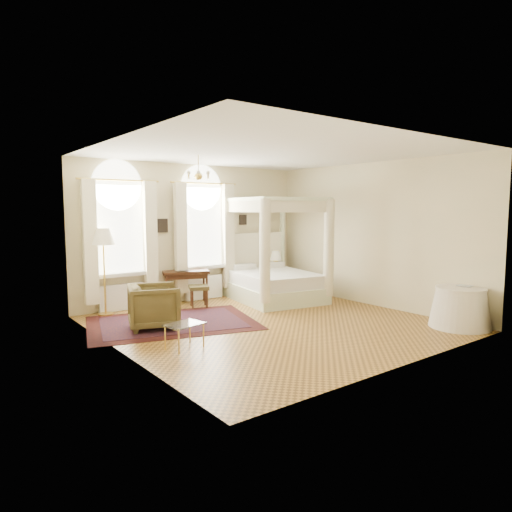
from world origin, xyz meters
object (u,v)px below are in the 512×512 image
at_px(canopy_bed, 275,277).
at_px(coffee_table, 184,326).
at_px(nightstand, 279,280).
at_px(floor_lamp, 103,241).
at_px(armchair, 154,306).
at_px(stool, 199,289).
at_px(side_table, 460,308).
at_px(writing_desk, 186,275).

relative_size(canopy_bed, coffee_table, 3.87).
bearing_deg(nightstand, floor_lamp, 178.50).
bearing_deg(armchair, floor_lamp, 31.74).
height_order(canopy_bed, stool, canopy_bed).
xyz_separation_m(canopy_bed, coffee_table, (-3.64, -2.14, -0.20)).
bearing_deg(canopy_bed, floor_lamp, 166.40).
bearing_deg(side_table, nightstand, 93.89).
bearing_deg(coffee_table, armchair, 84.32).
bearing_deg(floor_lamp, stool, -14.75).
xyz_separation_m(stool, side_table, (3.06, -4.54, -0.04)).
relative_size(nightstand, stool, 1.15).
relative_size(stool, coffee_table, 0.85).
bearing_deg(stool, armchair, -145.63).
height_order(writing_desk, armchair, armchair).
xyz_separation_m(stool, armchair, (-1.60, -1.09, 0.00)).
relative_size(stool, floor_lamp, 0.31).
height_order(stool, armchair, armchair).
distance_m(armchair, side_table, 5.79).
height_order(stool, floor_lamp, floor_lamp).
bearing_deg(nightstand, writing_desk, 177.47).
xyz_separation_m(canopy_bed, writing_desk, (-1.95, 0.94, 0.11)).
distance_m(writing_desk, stool, 0.58).
relative_size(armchair, coffee_table, 1.37).
bearing_deg(floor_lamp, canopy_bed, -13.60).
relative_size(armchair, side_table, 0.82).
height_order(stool, coffee_table, stool).
bearing_deg(floor_lamp, nightstand, -1.50).
bearing_deg(coffee_table, nightstand, 33.41).
relative_size(nightstand, coffee_table, 0.98).
bearing_deg(armchair, nightstand, -52.14).
distance_m(nightstand, coffee_table, 5.36).
relative_size(writing_desk, coffee_table, 1.78).
relative_size(coffee_table, side_table, 0.60).
height_order(nightstand, coffee_table, nightstand).
xyz_separation_m(canopy_bed, armchair, (-3.50, -0.68, -0.15)).
relative_size(nightstand, side_table, 0.58).
bearing_deg(side_table, canopy_bed, 105.74).
distance_m(nightstand, side_table, 4.94).
distance_m(writing_desk, floor_lamp, 2.12).
xyz_separation_m(writing_desk, armchair, (-1.55, -1.61, -0.26)).
distance_m(coffee_table, floor_lamp, 3.31).
xyz_separation_m(nightstand, stool, (-2.72, -0.40, 0.09)).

